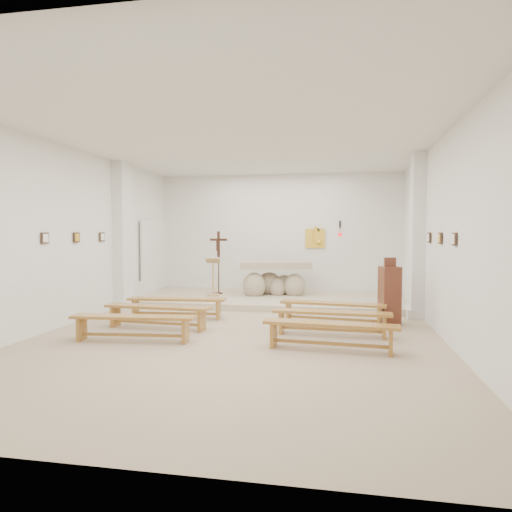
% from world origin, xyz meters
% --- Properties ---
extents(ground, '(7.00, 10.00, 0.00)m').
position_xyz_m(ground, '(0.00, 0.00, 0.00)').
color(ground, tan).
rests_on(ground, ground).
extents(wall_left, '(0.02, 10.00, 3.50)m').
position_xyz_m(wall_left, '(-3.49, 0.00, 1.75)').
color(wall_left, white).
rests_on(wall_left, ground).
extents(wall_right, '(0.02, 10.00, 3.50)m').
position_xyz_m(wall_right, '(3.49, 0.00, 1.75)').
color(wall_right, white).
rests_on(wall_right, ground).
extents(wall_back, '(7.00, 0.02, 3.50)m').
position_xyz_m(wall_back, '(0.00, 4.99, 1.75)').
color(wall_back, white).
rests_on(wall_back, ground).
extents(ceiling, '(7.00, 10.00, 0.02)m').
position_xyz_m(ceiling, '(0.00, 0.00, 3.49)').
color(ceiling, silver).
rests_on(ceiling, wall_back).
extents(sanctuary_platform, '(6.98, 3.00, 0.15)m').
position_xyz_m(sanctuary_platform, '(0.00, 3.50, 0.07)').
color(sanctuary_platform, beige).
rests_on(sanctuary_platform, ground).
extents(pilaster_left, '(0.26, 0.55, 3.50)m').
position_xyz_m(pilaster_left, '(-3.37, 2.00, 1.75)').
color(pilaster_left, white).
rests_on(pilaster_left, ground).
extents(pilaster_right, '(0.26, 0.55, 3.50)m').
position_xyz_m(pilaster_right, '(3.37, 2.00, 1.75)').
color(pilaster_right, white).
rests_on(pilaster_right, ground).
extents(gold_wall_relief, '(0.55, 0.04, 0.55)m').
position_xyz_m(gold_wall_relief, '(1.05, 4.96, 1.65)').
color(gold_wall_relief, gold).
rests_on(gold_wall_relief, wall_back).
extents(sanctuary_lamp, '(0.11, 0.36, 0.44)m').
position_xyz_m(sanctuary_lamp, '(1.75, 4.71, 1.81)').
color(sanctuary_lamp, black).
rests_on(sanctuary_lamp, wall_back).
extents(station_frame_left_front, '(0.03, 0.20, 0.20)m').
position_xyz_m(station_frame_left_front, '(-3.47, -0.80, 1.72)').
color(station_frame_left_front, '#392519').
rests_on(station_frame_left_front, wall_left).
extents(station_frame_left_mid, '(0.03, 0.20, 0.20)m').
position_xyz_m(station_frame_left_mid, '(-3.47, 0.20, 1.72)').
color(station_frame_left_mid, '#392519').
rests_on(station_frame_left_mid, wall_left).
extents(station_frame_left_rear, '(0.03, 0.20, 0.20)m').
position_xyz_m(station_frame_left_rear, '(-3.47, 1.20, 1.72)').
color(station_frame_left_rear, '#392519').
rests_on(station_frame_left_rear, wall_left).
extents(station_frame_right_front, '(0.03, 0.20, 0.20)m').
position_xyz_m(station_frame_right_front, '(3.47, -0.80, 1.72)').
color(station_frame_right_front, '#392519').
rests_on(station_frame_right_front, wall_right).
extents(station_frame_right_mid, '(0.03, 0.20, 0.20)m').
position_xyz_m(station_frame_right_mid, '(3.47, 0.20, 1.72)').
color(station_frame_right_mid, '#392519').
rests_on(station_frame_right_mid, wall_right).
extents(station_frame_right_rear, '(0.03, 0.20, 0.20)m').
position_xyz_m(station_frame_right_rear, '(3.47, 1.20, 1.72)').
color(station_frame_right_rear, '#392519').
rests_on(station_frame_right_rear, wall_right).
extents(radiator_left, '(0.10, 0.85, 0.52)m').
position_xyz_m(radiator_left, '(-3.43, 2.70, 0.27)').
color(radiator_left, silver).
rests_on(radiator_left, ground).
extents(radiator_right, '(0.10, 0.85, 0.52)m').
position_xyz_m(radiator_right, '(3.43, 2.70, 0.27)').
color(radiator_right, silver).
rests_on(radiator_right, ground).
extents(altar, '(2.00, 1.10, 0.98)m').
position_xyz_m(altar, '(0.03, 3.87, 0.52)').
color(altar, tan).
rests_on(altar, sanctuary_platform).
extents(lectern, '(0.42, 0.37, 1.03)m').
position_xyz_m(lectern, '(-1.53, 3.39, 0.66)').
color(lectern, tan).
rests_on(lectern, sanctuary_platform).
extents(crucifix_stand, '(0.51, 0.22, 1.70)m').
position_xyz_m(crucifix_stand, '(-1.49, 3.79, 1.13)').
color(crucifix_stand, '#3E1E13').
rests_on(crucifix_stand, sanctuary_platform).
extents(potted_plant, '(0.52, 0.46, 0.55)m').
position_xyz_m(potted_plant, '(-0.21, 4.20, 0.42)').
color(potted_plant, '#2F5421').
rests_on(potted_plant, sanctuary_platform).
extents(donation_pedestal, '(0.44, 0.44, 1.33)m').
position_xyz_m(donation_pedestal, '(2.73, 1.08, 0.59)').
color(donation_pedestal, '#552C18').
rests_on(donation_pedestal, ground).
extents(bench_left_front, '(2.09, 0.51, 0.44)m').
position_xyz_m(bench_left_front, '(-1.62, 0.91, 0.33)').
color(bench_left_front, '#A97531').
rests_on(bench_left_front, ground).
extents(bench_right_front, '(2.09, 0.58, 0.44)m').
position_xyz_m(bench_right_front, '(1.62, 0.91, 0.33)').
color(bench_right_front, '#A97531').
rests_on(bench_right_front, ground).
extents(bench_left_second, '(2.09, 0.47, 0.44)m').
position_xyz_m(bench_left_second, '(-1.62, -0.12, 0.33)').
color(bench_left_second, '#A97531').
rests_on(bench_left_second, ground).
extents(bench_right_second, '(2.08, 0.43, 0.44)m').
position_xyz_m(bench_right_second, '(1.62, -0.12, 0.33)').
color(bench_right_second, '#A97531').
rests_on(bench_right_second, ground).
extents(bench_left_third, '(2.09, 0.51, 0.44)m').
position_xyz_m(bench_left_third, '(-1.62, -1.15, 0.33)').
color(bench_left_third, '#A97531').
rests_on(bench_left_third, ground).
extents(bench_right_third, '(2.09, 0.50, 0.44)m').
position_xyz_m(bench_right_third, '(1.62, -1.15, 0.33)').
color(bench_right_third, '#A97531').
rests_on(bench_right_third, ground).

